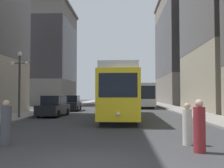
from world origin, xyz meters
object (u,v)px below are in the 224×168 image
object	(u,v)px
parked_car_left_near	(54,107)
pedestrian_crossing_near	(199,128)
pedestrian_on_sidewalk	(6,124)
parked_car_left_mid	(72,104)
streetcar	(121,92)
pedestrian_crossing_far	(187,125)
transit_bus	(142,94)
lamp_post_left_near	(20,74)

from	to	relation	value
parked_car_left_near	pedestrian_crossing_near	bearing A→B (deg)	-57.40
pedestrian_on_sidewalk	parked_car_left_mid	bearing A→B (deg)	-10.44
streetcar	pedestrian_crossing_far	bearing A→B (deg)	-77.18
parked_car_left_near	pedestrian_crossing_far	world-z (taller)	parked_car_left_near
streetcar	transit_bus	xyz separation A→B (m)	(3.04, 18.15, -0.15)
parked_car_left_near	pedestrian_crossing_near	size ratio (longest dim) A/B	2.84
streetcar	pedestrian_on_sidewalk	world-z (taller)	streetcar
transit_bus	parked_car_left_mid	world-z (taller)	transit_bus
pedestrian_crossing_far	pedestrian_on_sidewalk	xyz separation A→B (m)	(-6.83, -0.32, 0.06)
pedestrian_on_sidewalk	pedestrian_crossing_near	bearing A→B (deg)	-113.29
streetcar	parked_car_left_mid	size ratio (longest dim) A/B	3.03
transit_bus	parked_car_left_near	distance (m)	19.38
streetcar	pedestrian_on_sidewalk	bearing A→B (deg)	-107.54
pedestrian_crossing_far	lamp_post_left_near	size ratio (longest dim) A/B	0.31
transit_bus	lamp_post_left_near	size ratio (longest dim) A/B	2.34
streetcar	lamp_post_left_near	xyz separation A→B (m)	(-7.89, -2.09, 1.44)
pedestrian_crossing_near	pedestrian_crossing_far	distance (m)	1.33
lamp_post_left_near	parked_car_left_near	bearing A→B (deg)	58.76
transit_bus	parked_car_left_mid	distance (m)	12.66
parked_car_left_near	parked_car_left_mid	distance (m)	8.32
parked_car_left_near	pedestrian_crossing_far	bearing A→B (deg)	-55.24
pedestrian_on_sidewalk	lamp_post_left_near	distance (m)	11.52
pedestrian_crossing_near	lamp_post_left_near	xyz separation A→B (m)	(-10.58, 11.58, 2.73)
transit_bus	pedestrian_crossing_near	xyz separation A→B (m)	(-0.36, -31.82, -1.13)
pedestrian_crossing_near	lamp_post_left_near	world-z (taller)	lamp_post_left_near
streetcar	parked_car_left_mid	distance (m)	11.19
streetcar	lamp_post_left_near	size ratio (longest dim) A/B	2.93
lamp_post_left_near	parked_car_left_mid	bearing A→B (deg)	80.59
transit_bus	parked_car_left_mid	xyz separation A→B (m)	(-9.04, -8.79, -1.10)
parked_car_left_near	pedestrian_crossing_far	size ratio (longest dim) A/B	3.13
parked_car_left_near	lamp_post_left_near	distance (m)	4.55
parked_car_left_near	parked_car_left_mid	xyz separation A→B (m)	(-0.00, 8.32, -0.00)
pedestrian_crossing_far	parked_car_left_near	bearing A→B (deg)	144.98
pedestrian_crossing_near	pedestrian_on_sidewalk	size ratio (longest dim) A/B	1.02
parked_car_left_near	pedestrian_on_sidewalk	size ratio (longest dim) A/B	2.90
streetcar	pedestrian_crossing_near	bearing A→B (deg)	-77.95
pedestrian_crossing_far	lamp_post_left_near	xyz separation A→B (m)	(-10.49, 10.25, 2.80)
transit_bus	pedestrian_crossing_far	bearing A→B (deg)	-91.61
parked_car_left_near	parked_car_left_mid	size ratio (longest dim) A/B	1.00
parked_car_left_near	lamp_post_left_near	world-z (taller)	lamp_post_left_near
streetcar	pedestrian_crossing_near	distance (m)	13.99
transit_bus	pedestrian_on_sidewalk	world-z (taller)	transit_bus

